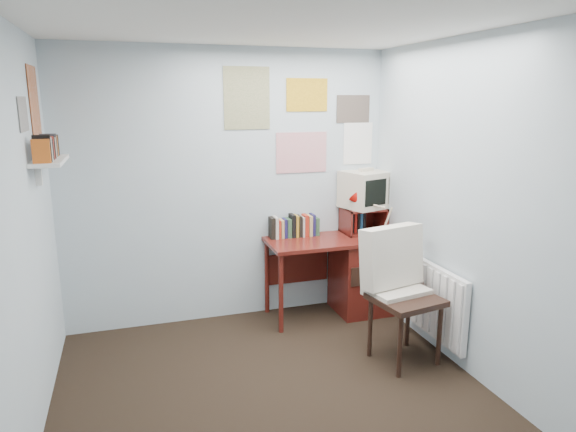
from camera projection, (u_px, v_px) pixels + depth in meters
The scene contains 15 objects.
ground at pixel (286, 419), 3.36m from camera, with size 3.50×3.50×0.00m, color black.
back_wall at pixel (229, 188), 4.70m from camera, with size 3.00×0.02×2.50m, color silver.
left_wall at pixel (8, 257), 2.64m from camera, with size 0.02×3.50×2.50m, color silver.
right_wall at pixel (494, 217), 3.52m from camera, with size 0.02×3.50×2.50m, color silver.
ceiling at pixel (286, 14), 2.80m from camera, with size 3.00×3.50×0.02m, color white.
desk at pixel (356, 272), 4.99m from camera, with size 1.20×0.55×0.76m.
desk_chair at pixel (406, 300), 4.00m from camera, with size 0.53×0.51×1.03m, color black.
desk_lamp at pixel (390, 218), 4.80m from camera, with size 0.27×0.23×0.38m, color red.
tv_riser at pixel (363, 220), 5.02m from camera, with size 0.40×0.30×0.25m, color #5A1A14.
crt_tv at pixel (365, 188), 4.97m from camera, with size 0.41×0.38×0.39m, color beige.
book_row at pixel (300, 225), 4.90m from camera, with size 0.60×0.14×0.22m, color #5A1A14.
radiator at pixel (436, 302), 4.21m from camera, with size 0.09×0.80×0.60m, color white.
wall_shelf at pixel (50, 161), 3.60m from camera, with size 0.20×0.62×0.24m, color white.
posters_back at pixel (302, 120), 4.77m from camera, with size 1.20×0.01×0.90m, color white.
posters_left at pixel (29, 106), 3.49m from camera, with size 0.01×0.70×0.60m, color white.
Camera 1 is at (-0.89, -2.84, 2.05)m, focal length 32.00 mm.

